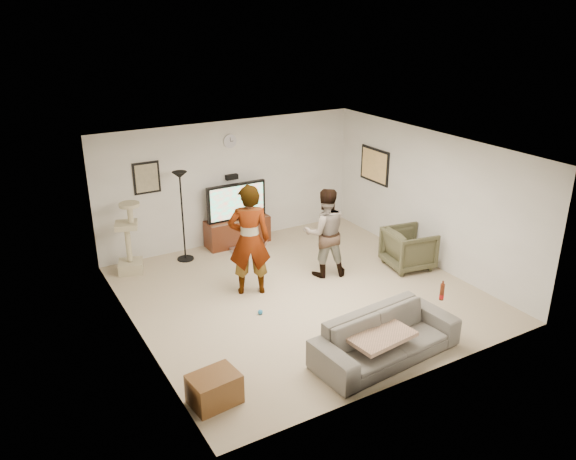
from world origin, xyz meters
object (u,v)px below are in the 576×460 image
floor_lamp (183,217)px  person_left (249,240)px  armchair (409,248)px  person_right (325,233)px  sofa (386,337)px  beer_bottle (442,292)px  side_table (214,389)px  tv_stand (238,231)px  cat_tree (128,238)px  tv (236,201)px

floor_lamp → person_left: person_left is taller
floor_lamp → armchair: (3.49, -2.40, -0.50)m
person_left → person_right: bearing=-160.1°
sofa → beer_bottle: (0.99, 0.00, 0.44)m
person_right → armchair: person_right is taller
side_table → tv_stand: bearing=61.4°
floor_lamp → person_right: 2.72m
cat_tree → sofa: bearing=-62.8°
tv_stand → beer_bottle: bearing=-77.6°
floor_lamp → person_left: 1.89m
person_left → tv_stand: bearing=-87.3°
tv → cat_tree: bearing=-175.0°
tv_stand → floor_lamp: size_ratio=0.75×
beer_bottle → side_table: size_ratio=0.42×
tv_stand → person_left: 2.24m
person_right → side_table: bearing=55.5°
sofa → beer_bottle: size_ratio=8.57×
person_right → tv_stand: bearing=-51.1°
person_left → floor_lamp: bearing=-52.6°
person_left → side_table: bearing=77.0°
tv → floor_lamp: (-1.21, -0.19, -0.05)m
floor_lamp → cat_tree: (-1.06, -0.00, -0.20)m
floor_lamp → tv_stand: bearing=9.1°
person_left → beer_bottle: 3.19m
tv_stand → person_left: bearing=-109.5°
cat_tree → armchair: cat_tree is taller
cat_tree → armchair: 5.15m
tv_stand → side_table: size_ratio=2.22×
armchair → person_left: bearing=88.1°
cat_tree → person_left: size_ratio=0.70×
person_left → armchair: size_ratio=2.33×
cat_tree → person_left: bearing=-49.5°
tv → side_table: bearing=-118.6°
tv_stand → person_left: (-0.71, -2.01, 0.68)m
tv_stand → tv: tv is taller
tv → cat_tree: 2.29m
beer_bottle → floor_lamp: bearing=116.5°
floor_lamp → person_left: bearing=-74.8°
beer_bottle → side_table: (-3.43, 0.28, -0.55)m
beer_bottle → armchair: bearing=59.0°
cat_tree → side_table: 4.24m
floor_lamp → cat_tree: size_ratio=1.30×
tv → sofa: bearing=-89.5°
beer_bottle → armchair: 2.46m
tv → side_table: tv is taller
tv → beer_bottle: size_ratio=5.00×
person_right → tv: bearing=-51.1°
armchair → side_table: bearing=120.3°
floor_lamp → cat_tree: 1.08m
tv → person_right: person_right is taller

